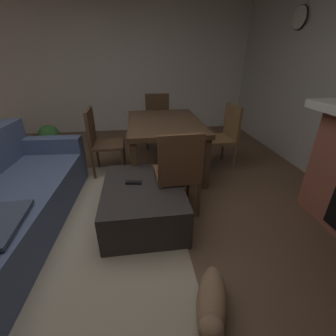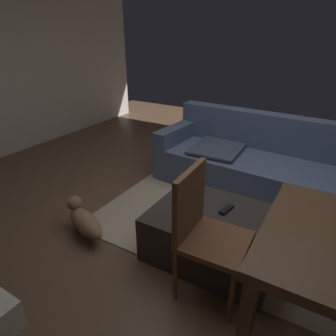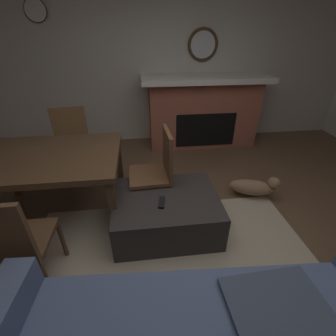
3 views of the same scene
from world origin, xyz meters
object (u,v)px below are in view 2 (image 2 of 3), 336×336
Objects in this scene: small_dog at (84,220)px; ottoman_coffee_table at (214,234)px; couch at (255,164)px; dining_chair_west at (203,226)px; tv_remote at (226,209)px.

ottoman_coffee_table is at bearing 18.52° from small_dog.
ottoman_coffee_table is 1.18m from small_dog.
dining_chair_west is at bearing -86.53° from couch.
small_dog is (-1.12, -0.37, -0.04)m from ottoman_coffee_table.
tv_remote is 1.29m from small_dog.
small_dog is at bearing -147.94° from tv_remote.
tv_remote is at bearing -85.07° from couch.
ottoman_coffee_table is 0.24m from tv_remote.
ottoman_coffee_table is at bearing 97.68° from dining_chair_west.
dining_chair_west is at bearing -80.21° from tv_remote.
couch is at bearing 93.47° from dining_chair_west.
small_dog is at bearing -179.44° from dining_chair_west.
tv_remote is (0.05, 0.09, 0.21)m from ottoman_coffee_table.
small_dog is at bearing -121.82° from couch.
dining_chair_west reaches higher than small_dog.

